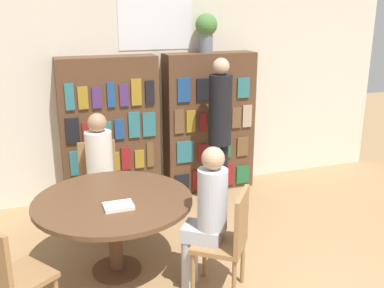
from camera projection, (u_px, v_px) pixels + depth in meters
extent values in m
cube|color=beige|center=(156.00, 74.00, 5.51)|extent=(6.40, 0.06, 3.00)
cube|color=white|center=(155.00, 2.00, 5.23)|extent=(0.90, 0.01, 1.10)
cube|color=brown|center=(110.00, 131.00, 5.31)|extent=(1.14, 0.32, 1.76)
cube|color=black|center=(82.00, 196.00, 5.24)|extent=(0.18, 0.02, 0.22)
cube|color=#2D707A|center=(105.00, 191.00, 5.32)|extent=(0.18, 0.02, 0.27)
cube|color=black|center=(126.00, 188.00, 5.40)|extent=(0.21, 0.02, 0.28)
cube|color=#2D707A|center=(148.00, 187.00, 5.49)|extent=(0.18, 0.02, 0.23)
cube|color=#2D707A|center=(74.00, 163.00, 5.10)|extent=(0.09, 0.02, 0.29)
cube|color=#2D707A|center=(88.00, 164.00, 5.16)|extent=(0.09, 0.02, 0.23)
cube|color=black|center=(101.00, 162.00, 5.20)|extent=(0.12, 0.02, 0.26)
cube|color=olive|center=(114.00, 162.00, 5.26)|extent=(0.13, 0.02, 0.22)
cube|color=maroon|center=(126.00, 158.00, 5.30)|extent=(0.12, 0.02, 0.27)
cube|color=olive|center=(139.00, 159.00, 5.35)|extent=(0.11, 0.02, 0.22)
cube|color=brown|center=(150.00, 155.00, 5.39)|extent=(0.08, 0.02, 0.30)
cube|color=black|center=(72.00, 131.00, 4.99)|extent=(0.15, 0.02, 0.29)
cube|color=maroon|center=(89.00, 132.00, 5.06)|extent=(0.14, 0.02, 0.23)
cube|color=#2D707A|center=(105.00, 131.00, 5.12)|extent=(0.15, 0.02, 0.22)
cube|color=navy|center=(119.00, 129.00, 5.17)|extent=(0.11, 0.02, 0.23)
cube|color=#2D707A|center=(134.00, 125.00, 5.21)|extent=(0.13, 0.02, 0.31)
cube|color=#2D707A|center=(149.00, 124.00, 5.27)|extent=(0.15, 0.02, 0.29)
cube|color=#2D707A|center=(70.00, 97.00, 4.88)|extent=(0.10, 0.02, 0.29)
cube|color=olive|center=(83.00, 98.00, 4.93)|extent=(0.11, 0.02, 0.25)
cube|color=#4C2D6B|center=(97.00, 98.00, 4.98)|extent=(0.10, 0.02, 0.24)
cube|color=navy|center=(111.00, 95.00, 5.03)|extent=(0.09, 0.02, 0.28)
cube|color=#4C2D6B|center=(124.00, 95.00, 5.08)|extent=(0.10, 0.02, 0.25)
cube|color=olive|center=(136.00, 92.00, 5.12)|extent=(0.12, 0.02, 0.31)
cube|color=black|center=(150.00, 93.00, 5.17)|extent=(0.10, 0.02, 0.28)
cube|color=brown|center=(209.00, 123.00, 5.72)|extent=(1.14, 0.32, 1.76)
cube|color=black|center=(182.00, 183.00, 5.64)|extent=(0.19, 0.02, 0.22)
cube|color=maroon|center=(198.00, 179.00, 5.70)|extent=(0.17, 0.02, 0.26)
cube|color=olive|center=(213.00, 179.00, 5.77)|extent=(0.14, 0.02, 0.23)
cube|color=maroon|center=(229.00, 174.00, 5.83)|extent=(0.14, 0.02, 0.29)
cube|color=#236638|center=(243.00, 175.00, 5.90)|extent=(0.18, 0.02, 0.24)
cube|color=#2D707A|center=(185.00, 152.00, 5.53)|extent=(0.21, 0.02, 0.27)
cube|color=maroon|center=(204.00, 152.00, 5.62)|extent=(0.15, 0.02, 0.22)
cube|color=#236638|center=(223.00, 148.00, 5.70)|extent=(0.22, 0.02, 0.26)
cube|color=brown|center=(242.00, 146.00, 5.78)|extent=(0.15, 0.02, 0.25)
cube|color=brown|center=(179.00, 122.00, 5.39)|extent=(0.12, 0.02, 0.29)
cube|color=olive|center=(191.00, 121.00, 5.44)|extent=(0.11, 0.02, 0.27)
cube|color=maroon|center=(203.00, 122.00, 5.50)|extent=(0.09, 0.02, 0.23)
cube|color=#2D707A|center=(215.00, 120.00, 5.55)|extent=(0.13, 0.02, 0.25)
cube|color=#2D707A|center=(225.00, 119.00, 5.59)|extent=(0.09, 0.02, 0.25)
cube|color=brown|center=(236.00, 118.00, 5.64)|extent=(0.12, 0.02, 0.26)
cube|color=tan|center=(247.00, 116.00, 5.68)|extent=(0.12, 0.02, 0.28)
cube|color=navy|center=(184.00, 90.00, 5.30)|extent=(0.16, 0.02, 0.28)
cube|color=black|center=(205.00, 89.00, 5.39)|extent=(0.22, 0.02, 0.27)
cube|color=maroon|center=(224.00, 90.00, 5.48)|extent=(0.17, 0.02, 0.22)
cube|color=#2D707A|center=(243.00, 88.00, 5.56)|extent=(0.16, 0.02, 0.25)
cylinder|color=slate|center=(206.00, 43.00, 5.41)|extent=(0.16, 0.16, 0.22)
sphere|color=#4C7F3D|center=(206.00, 25.00, 5.35)|extent=(0.27, 0.27, 0.27)
cylinder|color=brown|center=(117.00, 269.00, 4.06)|extent=(0.44, 0.44, 0.03)
cylinder|color=brown|center=(115.00, 236.00, 3.96)|extent=(0.12, 0.12, 0.64)
cylinder|color=brown|center=(113.00, 201.00, 3.87)|extent=(1.37, 1.37, 0.04)
cube|color=olive|center=(20.00, 278.00, 3.21)|extent=(0.56, 0.56, 0.04)
cylinder|color=olive|center=(29.00, 286.00, 3.50)|extent=(0.04, 0.04, 0.41)
cube|color=olive|center=(101.00, 188.00, 4.80)|extent=(0.41, 0.41, 0.04)
cube|color=olive|center=(97.00, 161.00, 4.89)|extent=(0.40, 0.04, 0.45)
cylinder|color=olive|center=(120.00, 212.00, 4.76)|extent=(0.04, 0.04, 0.41)
cylinder|color=olive|center=(88.00, 216.00, 4.66)|extent=(0.04, 0.04, 0.41)
cylinder|color=olive|center=(115.00, 199.00, 5.07)|extent=(0.04, 0.04, 0.41)
cylinder|color=olive|center=(84.00, 203.00, 4.97)|extent=(0.04, 0.04, 0.41)
cube|color=olive|center=(219.00, 244.00, 3.67)|extent=(0.56, 0.56, 0.04)
cube|color=olive|center=(242.00, 220.00, 3.54)|extent=(0.27, 0.34, 0.45)
cylinder|color=olive|center=(193.00, 276.00, 3.63)|extent=(0.04, 0.04, 0.41)
cylinder|color=olive|center=(205.00, 255.00, 3.94)|extent=(0.04, 0.04, 0.41)
cylinder|color=olive|center=(234.00, 283.00, 3.53)|extent=(0.04, 0.04, 0.41)
cylinder|color=olive|center=(243.00, 261.00, 3.84)|extent=(0.04, 0.04, 0.41)
cube|color=silver|center=(102.00, 186.00, 4.65)|extent=(0.28, 0.33, 0.12)
cylinder|color=silver|center=(99.00, 155.00, 4.63)|extent=(0.28, 0.28, 0.50)
sphere|color=#A37A5B|center=(97.00, 123.00, 4.53)|extent=(0.19, 0.19, 0.19)
cylinder|color=silver|center=(112.00, 215.00, 4.65)|extent=(0.10, 0.10, 0.45)
cylinder|color=silver|center=(98.00, 217.00, 4.61)|extent=(0.10, 0.10, 0.45)
cube|color=#B2B7C6|center=(203.00, 233.00, 3.68)|extent=(0.40, 0.39, 0.12)
cylinder|color=#B2B7C6|center=(212.00, 199.00, 3.57)|extent=(0.24, 0.24, 0.50)
sphere|color=tan|center=(213.00, 158.00, 3.47)|extent=(0.18, 0.18, 0.18)
cylinder|color=#B2B7C6|center=(187.00, 265.00, 3.74)|extent=(0.10, 0.10, 0.45)
cylinder|color=#B2B7C6|center=(192.00, 257.00, 3.86)|extent=(0.10, 0.10, 0.45)
cylinder|color=black|center=(214.00, 174.00, 5.37)|extent=(0.10, 0.10, 0.75)
cylinder|color=black|center=(224.00, 173.00, 5.40)|extent=(0.10, 0.10, 0.75)
cylinder|color=black|center=(220.00, 110.00, 5.16)|extent=(0.27, 0.27, 0.81)
sphere|color=tan|center=(221.00, 66.00, 5.01)|extent=(0.19, 0.19, 0.19)
cylinder|color=black|center=(218.00, 89.00, 5.35)|extent=(0.07, 0.30, 0.07)
cube|color=silver|center=(118.00, 206.00, 3.68)|extent=(0.24, 0.18, 0.03)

